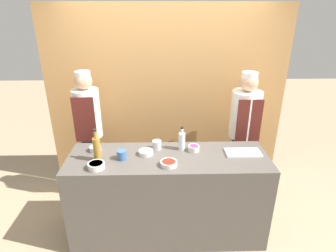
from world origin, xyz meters
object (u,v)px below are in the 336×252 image
(sauce_bowl_brown, at_px, (96,165))
(cutting_board, at_px, (243,153))
(bottle_vinegar, at_px, (97,148))
(cup_blue, at_px, (122,155))
(sauce_bowl_white, at_px, (95,148))
(sauce_bowl_purple, at_px, (194,148))
(chef_left, at_px, (89,132))
(bottle_clear, at_px, (182,141))
(cup_steel, at_px, (157,145))
(chef_right, at_px, (243,133))
(sauce_bowl_red, at_px, (169,163))
(sauce_bowl_green, at_px, (146,152))

(sauce_bowl_brown, xyz_separation_m, cutting_board, (1.45, 0.25, -0.02))
(bottle_vinegar, height_order, cup_blue, bottle_vinegar)
(sauce_bowl_white, xyz_separation_m, cup_blue, (0.30, -0.17, 0.02))
(sauce_bowl_purple, xyz_separation_m, chef_left, (-1.22, 0.56, -0.07))
(sauce_bowl_white, bearing_deg, bottle_clear, 0.84)
(cup_blue, bearing_deg, sauce_bowl_purple, 11.55)
(sauce_bowl_purple, distance_m, bottle_clear, 0.15)
(cup_steel, relative_size, chef_right, 0.06)
(chef_right, bearing_deg, cup_blue, -153.26)
(sauce_bowl_red, xyz_separation_m, cutting_board, (0.77, 0.22, -0.02))
(cutting_board, xyz_separation_m, cup_blue, (-1.23, -0.08, 0.04))
(chef_right, bearing_deg, cutting_board, -106.04)
(chef_left, xyz_separation_m, chef_right, (1.90, -0.00, -0.03))
(sauce_bowl_white, height_order, cutting_board, sauce_bowl_white)
(chef_left, bearing_deg, sauce_bowl_red, -41.75)
(cup_blue, bearing_deg, cup_steel, 30.19)
(sauce_bowl_red, distance_m, cup_blue, 0.48)
(cutting_board, bearing_deg, sauce_bowl_brown, -170.31)
(sauce_bowl_red, height_order, chef_right, chef_right)
(bottle_clear, height_order, chef_right, chef_right)
(sauce_bowl_brown, distance_m, cup_steel, 0.67)
(sauce_bowl_green, bearing_deg, sauce_bowl_brown, -150.60)
(sauce_bowl_red, bearing_deg, sauce_bowl_purple, 46.86)
(chef_right, bearing_deg, bottle_vinegar, -155.98)
(sauce_bowl_purple, relative_size, bottle_vinegar, 0.34)
(sauce_bowl_green, height_order, cutting_board, sauce_bowl_green)
(bottle_vinegar, distance_m, cup_blue, 0.25)
(sauce_bowl_white, bearing_deg, sauce_bowl_brown, -76.64)
(sauce_bowl_purple, bearing_deg, sauce_bowl_red, -133.14)
(sauce_bowl_white, height_order, sauce_bowl_red, sauce_bowl_white)
(sauce_bowl_green, xyz_separation_m, chef_left, (-0.72, 0.63, -0.06))
(sauce_bowl_red, relative_size, chef_right, 0.10)
(bottle_clear, bearing_deg, cup_blue, -162.82)
(sauce_bowl_brown, bearing_deg, sauce_bowl_white, 103.36)
(sauce_bowl_green, relative_size, chef_left, 0.09)
(sauce_bowl_white, xyz_separation_m, cutting_board, (1.53, -0.10, -0.02))
(cutting_board, relative_size, bottle_vinegar, 1.07)
(bottle_vinegar, xyz_separation_m, cup_blue, (0.23, 0.02, -0.08))
(cup_steel, bearing_deg, sauce_bowl_white, -177.66)
(sauce_bowl_white, xyz_separation_m, sauce_bowl_red, (0.76, -0.31, -0.00))
(sauce_bowl_white, xyz_separation_m, cup_steel, (0.64, 0.03, 0.02))
(sauce_bowl_green, xyz_separation_m, sauce_bowl_brown, (-0.45, -0.25, 0.01))
(bottle_clear, relative_size, chef_left, 0.15)
(cup_blue, distance_m, cup_steel, 0.40)
(sauce_bowl_white, height_order, chef_right, chef_right)
(sauce_bowl_white, distance_m, sauce_bowl_red, 0.82)
(sauce_bowl_green, relative_size, sauce_bowl_red, 0.92)
(bottle_vinegar, bearing_deg, cup_steel, 21.02)
(cup_steel, distance_m, chef_left, 0.98)
(sauce_bowl_red, relative_size, cup_steel, 1.67)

